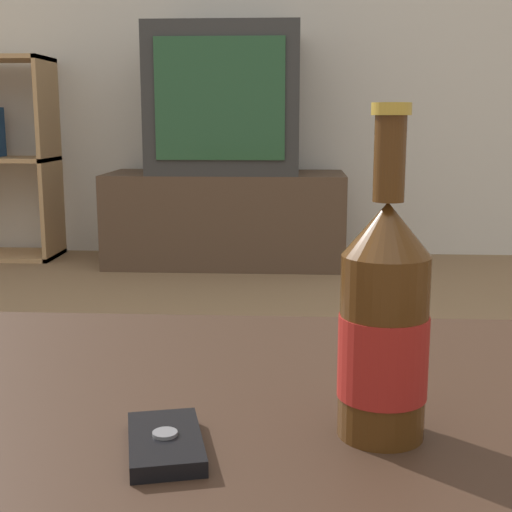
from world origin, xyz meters
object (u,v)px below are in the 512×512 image
object	(u,v)px
television	(225,100)
beer_bottle	(384,325)
cell_phone	(165,443)
tv_stand	(226,218)

from	to	relation	value
television	beer_bottle	size ratio (longest dim) A/B	2.36
cell_phone	tv_stand	bearing A→B (deg)	80.75
beer_bottle	cell_phone	world-z (taller)	beer_bottle
beer_bottle	cell_phone	size ratio (longest dim) A/B	2.44
tv_stand	beer_bottle	world-z (taller)	beer_bottle
tv_stand	cell_phone	world-z (taller)	tv_stand
tv_stand	television	size ratio (longest dim) A/B	1.62
beer_bottle	cell_phone	distance (m)	0.21
television	cell_phone	distance (m)	2.76
television	cell_phone	xyz separation A→B (m)	(0.22, -2.73, -0.34)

